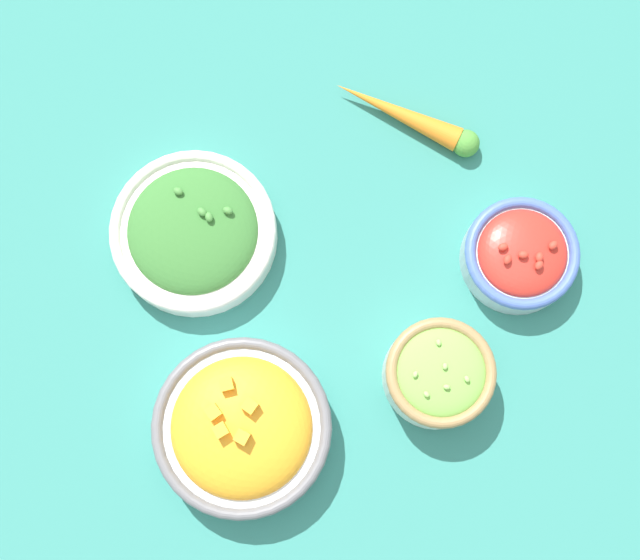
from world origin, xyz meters
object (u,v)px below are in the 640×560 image
at_px(bowl_broccoli, 194,232).
at_px(bowl_lettuce, 439,374).
at_px(bowl_squash, 242,428).
at_px(loose_carrot, 411,119).
at_px(bowl_cherry_tomatoes, 520,255).

height_order(bowl_broccoli, bowl_lettuce, bowl_lettuce).
distance_m(bowl_squash, bowl_lettuce, 0.21).
xyz_separation_m(bowl_broccoli, loose_carrot, (-0.27, 0.02, -0.01)).
bearing_deg(bowl_cherry_tomatoes, bowl_broccoli, -36.65).
relative_size(bowl_broccoli, bowl_squash, 0.98).
relative_size(bowl_broccoli, bowl_lettuce, 1.58).
bearing_deg(loose_carrot, bowl_cherry_tomatoes, 151.21).
height_order(bowl_lettuce, bowl_cherry_tomatoes, bowl_lettuce).
xyz_separation_m(bowl_broccoli, bowl_squash, (0.06, 0.21, 0.01)).
relative_size(bowl_squash, loose_carrot, 1.17).
xyz_separation_m(bowl_squash, bowl_lettuce, (-0.20, 0.06, 0.00)).
height_order(bowl_squash, bowl_cherry_tomatoes, bowl_squash).
bearing_deg(bowl_squash, bowl_lettuce, 162.69).
bearing_deg(loose_carrot, bowl_squash, 87.65).
xyz_separation_m(bowl_lettuce, bowl_cherry_tomatoes, (-0.15, -0.06, -0.01)).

